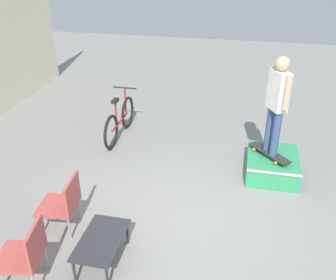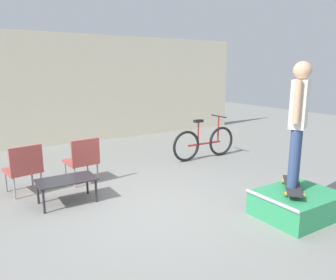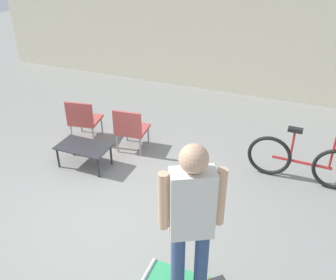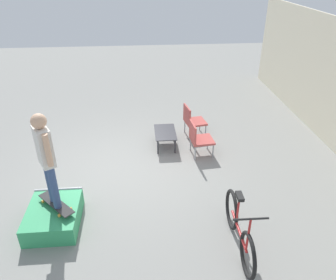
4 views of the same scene
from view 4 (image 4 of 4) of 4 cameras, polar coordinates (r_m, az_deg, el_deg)
ground_plane at (r=7.58m, az=-7.27°, el=-4.84°), size 24.00×24.00×0.00m
skate_ramp_box at (r=6.33m, az=-19.25°, el=-12.42°), size 1.13×0.89×0.38m
skateboard_on_ramp at (r=6.17m, az=-18.89°, el=-10.46°), size 0.77×0.74×0.07m
person_skater at (r=5.60m, az=-20.54°, el=-2.31°), size 0.51×0.36×1.72m
coffee_table at (r=8.23m, az=-0.50°, el=1.16°), size 0.89×0.52×0.39m
patio_chair_left at (r=8.69m, az=4.24°, el=3.58°), size 0.60×0.60×0.85m
patio_chair_right at (r=7.82m, az=5.34°, el=0.44°), size 0.57×0.57×0.85m
bicycle at (r=5.60m, az=12.30°, el=-14.95°), size 1.72×0.52×0.98m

